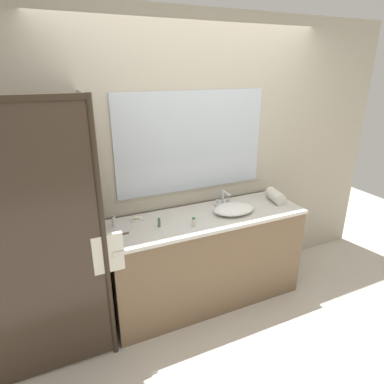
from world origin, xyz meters
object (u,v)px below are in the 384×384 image
Objects in this scene: faucet at (223,200)px; soap_dish at (137,218)px; sink_basin at (234,209)px; rolled_towel_near_edge at (275,196)px; amenity_bottle_body_wash at (159,223)px; amenity_bottle_shampoo at (114,221)px; amenity_bottle_lotion at (194,222)px.

soap_dish is (-0.85, 0.02, -0.04)m from faucet.
sink_basin is 0.51m from rolled_towel_near_edge.
amenity_bottle_body_wash is at bearing 178.69° from sink_basin.
sink_basin is 3.93× the size of amenity_bottle_shampoo.
sink_basin is at bearing -14.32° from soap_dish.
sink_basin is 0.71m from amenity_bottle_body_wash.
soap_dish is 1.37m from rolled_towel_near_edge.
faucet reaches higher than soap_dish.
amenity_bottle_lotion is 0.29m from amenity_bottle_body_wash.
soap_dish is 1.29× the size of amenity_bottle_lotion.
amenity_bottle_body_wash is (0.14, -0.20, 0.02)m from soap_dish.
amenity_bottle_lotion is 0.33× the size of rolled_towel_near_edge.
faucet is 0.85m from soap_dish.
amenity_bottle_body_wash reaches higher than soap_dish.
amenity_bottle_body_wash is at bearing 156.47° from amenity_bottle_lotion.
faucet reaches higher than amenity_bottle_lotion.
amenity_bottle_lotion is 0.97m from rolled_towel_near_edge.
amenity_bottle_shampoo reaches higher than amenity_bottle_body_wash.
amenity_bottle_lotion is at bearing -23.53° from amenity_bottle_body_wash.
rolled_towel_near_edge reaches higher than amenity_bottle_shampoo.
faucet is 0.53m from rolled_towel_near_edge.
amenity_bottle_lotion is (-0.45, -0.29, -0.01)m from faucet.
amenity_bottle_lotion reaches higher than soap_dish.
amenity_bottle_shampoo is at bearing 154.56° from amenity_bottle_body_wash.
amenity_bottle_shampoo is at bearing -179.08° from faucet.
faucet is at bearing 14.13° from amenity_bottle_body_wash.
amenity_bottle_body_wash reaches higher than sink_basin.
sink_basin is 0.87m from soap_dish.
soap_dish is at bearing 10.52° from amenity_bottle_shampoo.
amenity_bottle_lotion is at bearing -24.62° from amenity_bottle_shampoo.
soap_dish is 1.00× the size of amenity_bottle_shampoo.
faucet reaches higher than amenity_bottle_shampoo.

